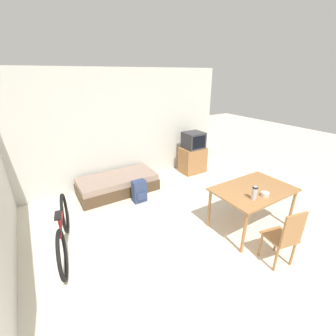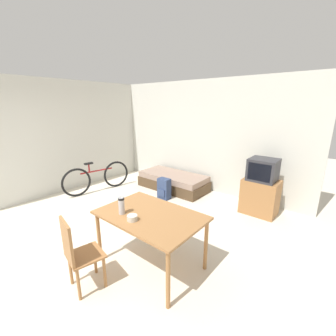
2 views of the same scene
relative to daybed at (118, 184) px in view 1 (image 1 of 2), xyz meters
The scene contains 10 objects.
ground_plane 3.36m from the daybed, 84.88° to the right, with size 20.00×20.00×0.00m, color beige.
wall_back 1.30m from the daybed, 60.57° to the left, with size 5.67×0.06×2.70m.
daybed is the anchor object (origin of this frame).
tv 2.21m from the daybed, ahead, with size 0.67×0.49×1.13m.
dining_table 2.96m from the daybed, 57.75° to the right, with size 1.36×0.90×0.76m.
wooden_chair 3.55m from the daybed, 69.98° to the right, with size 0.45×0.45×0.93m.
bicycle 1.92m from the daybed, 134.96° to the right, with size 0.37×1.70×0.78m.
thermos_flask 3.06m from the daybed, 64.85° to the right, with size 0.08×0.08×0.23m.
mate_bowl 3.17m from the daybed, 61.17° to the right, with size 0.13×0.13×0.07m.
backpack 0.70m from the daybed, 69.52° to the right, with size 0.28×0.21×0.49m.
Camera 1 is at (-1.77, -1.22, 2.58)m, focal length 24.00 mm.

